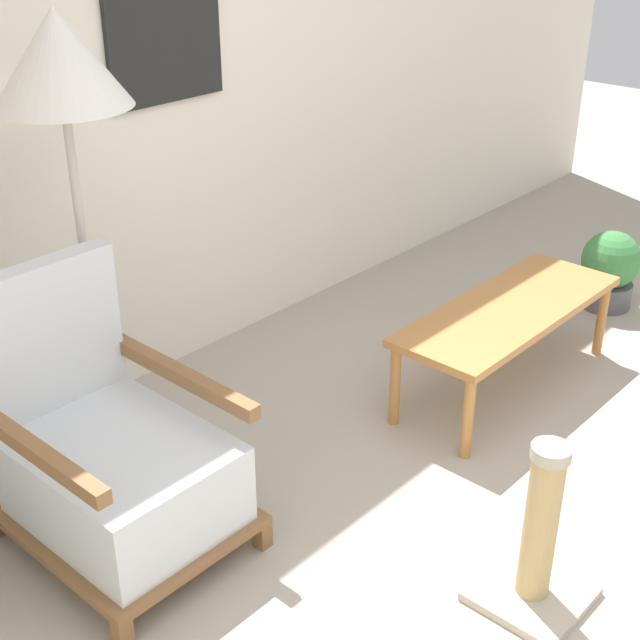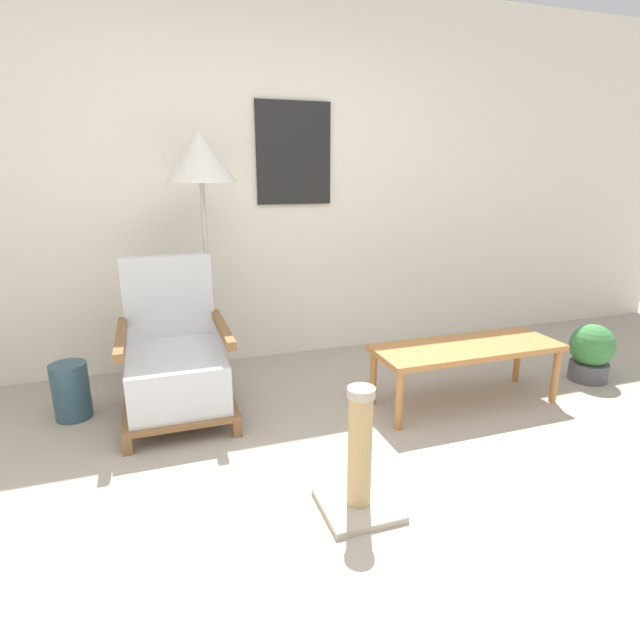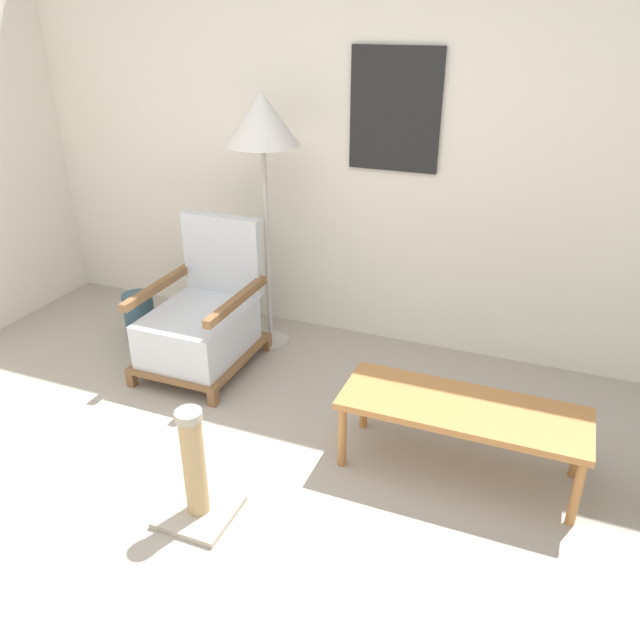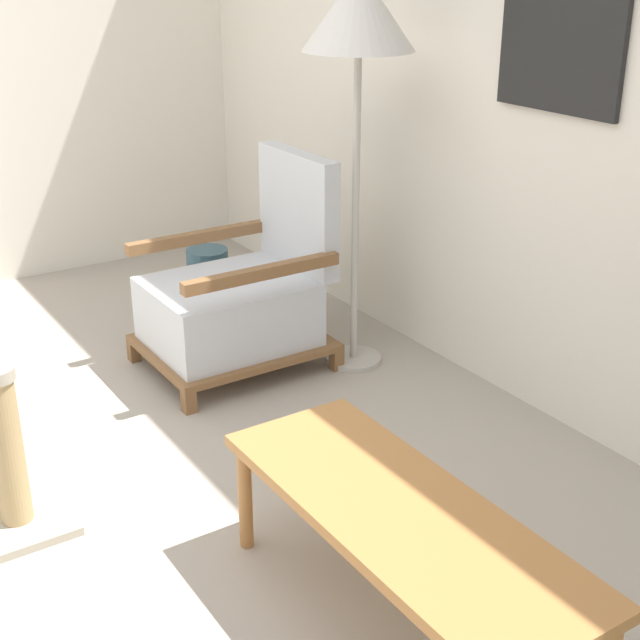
% 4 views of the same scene
% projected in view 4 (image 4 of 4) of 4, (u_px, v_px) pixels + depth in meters
% --- Properties ---
extents(wall_back, '(8.00, 0.09, 2.70)m').
position_uv_depth(wall_back, '(517.00, 58.00, 3.35)').
color(wall_back, silver).
rests_on(wall_back, ground_plane).
extents(armchair, '(0.63, 0.77, 0.92)m').
position_uv_depth(armchair, '(240.00, 297.00, 3.90)').
color(armchair, brown).
rests_on(armchair, ground_plane).
extents(floor_lamp, '(0.45, 0.45, 1.67)m').
position_uv_depth(floor_lamp, '(359.00, 23.00, 3.46)').
color(floor_lamp, '#B7B2A8').
rests_on(floor_lamp, ground_plane).
extents(coffee_table, '(1.18, 0.43, 0.39)m').
position_uv_depth(coffee_table, '(403.00, 523.00, 2.34)').
color(coffee_table, '#B2753D').
rests_on(coffee_table, ground_plane).
extents(vase, '(0.21, 0.21, 0.34)m').
position_uv_depth(vase, '(208.00, 282.00, 4.49)').
color(vase, '#2D4C5B').
rests_on(vase, ground_plane).
extents(scratching_post, '(0.33, 0.33, 0.57)m').
position_uv_depth(scratching_post, '(11.00, 473.00, 2.82)').
color(scratching_post, '#B2A893').
rests_on(scratching_post, ground_plane).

